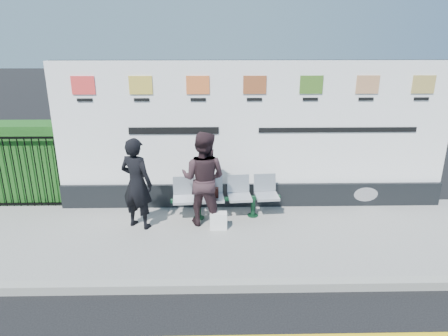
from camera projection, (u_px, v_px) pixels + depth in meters
name	position (u px, v px, depth m)	size (l,w,h in m)	color
pavement	(231.00, 237.00, 7.34)	(14.00, 3.00, 0.12)	gray
kerb	(234.00, 286.00, 5.91)	(14.00, 0.18, 0.14)	gray
billboard	(253.00, 146.00, 8.19)	(8.00, 0.30, 3.00)	black
hedge	(17.00, 162.00, 8.66)	(2.35, 0.70, 1.70)	#1C5118
railing	(8.00, 172.00, 8.26)	(2.05, 0.06, 1.54)	black
bench	(226.00, 207.00, 7.93)	(2.07, 0.54, 0.44)	silver
woman_left	(137.00, 184.00, 7.35)	(0.63, 0.42, 1.74)	black
woman_right	(203.00, 179.00, 7.48)	(0.88, 0.69, 1.82)	#301F24
handbag_brown	(212.00, 192.00, 7.80)	(0.25, 0.11, 0.19)	black
carrier_bag_white	(218.00, 221.00, 7.49)	(0.32, 0.19, 0.32)	white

